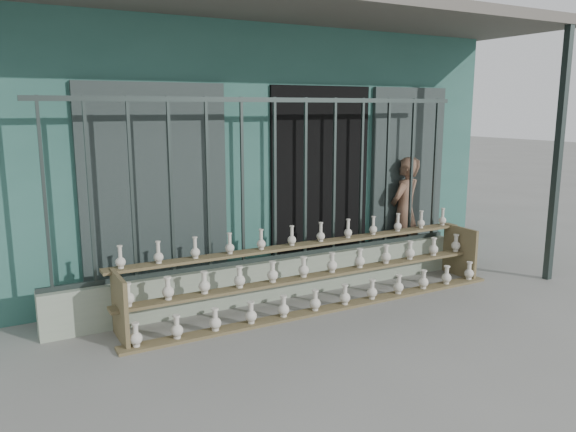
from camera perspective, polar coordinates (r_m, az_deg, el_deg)
ground at (r=5.46m, az=5.20°, el=-12.13°), size 60.00×60.00×0.00m
workshop_building at (r=8.86m, az=-10.23°, el=7.44°), size 7.40×6.60×3.21m
parapet_wall at (r=6.44m, az=-1.30°, el=-6.34°), size 5.00×0.20×0.45m
security_fence at (r=6.19m, az=-1.35°, el=3.63°), size 5.00×0.04×1.80m
shelf_rack at (r=6.21m, az=3.13°, el=-5.71°), size 4.50×0.68×0.85m
elderly_woman at (r=7.78m, az=11.76°, el=0.41°), size 0.64×0.54×1.49m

